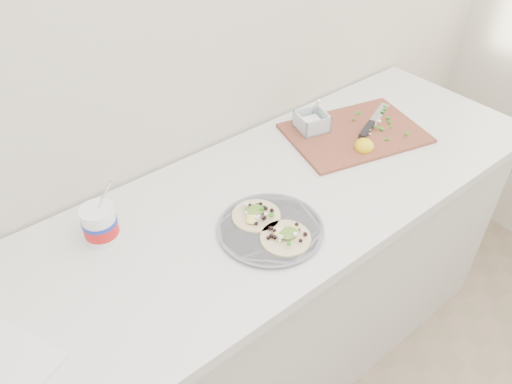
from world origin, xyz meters
TOP-DOWN VIEW (x-y plane):
  - counter at (0.00, 1.43)m, footprint 2.44×0.66m
  - taco_plate at (0.14, 1.30)m, footprint 0.29×0.29m
  - tub at (-0.23, 1.56)m, footprint 0.09×0.09m
  - cutboard at (0.68, 1.50)m, footprint 0.53×0.43m

SIDE VIEW (x-z plane):
  - counter at x=0.00m, z-range 0.00..0.90m
  - taco_plate at x=0.14m, z-range 0.90..0.94m
  - cutboard at x=0.68m, z-range 0.88..0.95m
  - tub at x=-0.23m, z-range 0.86..1.07m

